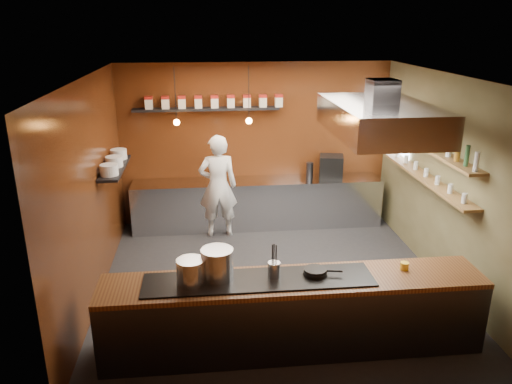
{
  "coord_description": "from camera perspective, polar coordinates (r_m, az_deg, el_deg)",
  "views": [
    {
      "loc": [
        -0.96,
        -6.55,
        3.7
      ],
      "look_at": [
        -0.22,
        0.4,
        1.29
      ],
      "focal_mm": 35.0,
      "sensor_mm": 36.0,
      "label": 1
    }
  ],
  "objects": [
    {
      "name": "floor",
      "position": [
        7.58,
        2.0,
        -10.15
      ],
      "size": [
        5.0,
        5.0,
        0.0
      ],
      "primitive_type": "plane",
      "color": "black",
      "rests_on": "ground"
    },
    {
      "name": "chef",
      "position": [
        8.82,
        -4.37,
        0.66
      ],
      "size": [
        0.69,
        0.47,
        1.85
      ],
      "primitive_type": "imported",
      "rotation": [
        0.0,
        0.0,
        3.19
      ],
      "color": "white",
      "rests_on": "floor"
    },
    {
      "name": "extractor_hood",
      "position": [
        6.66,
        14.01,
        8.17
      ],
      "size": [
        1.2,
        2.0,
        0.72
      ],
      "color": "#38383D",
      "rests_on": "ceiling"
    },
    {
      "name": "stockpot_large",
      "position": [
        5.65,
        -4.44,
        -8.2
      ],
      "size": [
        0.41,
        0.41,
        0.36
      ],
      "primitive_type": "cylinder",
      "rotation": [
        0.0,
        0.0,
        -0.14
      ],
      "color": "silver",
      "rests_on": "pass_counter"
    },
    {
      "name": "ceiling",
      "position": [
        6.66,
        2.3,
        13.01
      ],
      "size": [
        5.0,
        5.0,
        0.0
      ],
      "primitive_type": "plane",
      "rotation": [
        3.14,
        0.0,
        0.0
      ],
      "color": "silver",
      "rests_on": "back_wall"
    },
    {
      "name": "stockpot_small",
      "position": [
        5.58,
        -7.46,
        -9.04
      ],
      "size": [
        0.42,
        0.42,
        0.29
      ],
      "primitive_type": "cylinder",
      "rotation": [
        0.0,
        0.0,
        0.44
      ],
      "color": "silver",
      "rests_on": "pass_counter"
    },
    {
      "name": "back_wall",
      "position": [
        9.36,
        -0.03,
        5.47
      ],
      "size": [
        5.0,
        0.0,
        5.0
      ],
      "primitive_type": "plane",
      "rotation": [
        1.57,
        0.0,
        0.0
      ],
      "color": "#401E0B",
      "rests_on": "ground"
    },
    {
      "name": "pendant_right",
      "position": [
        8.43,
        -0.81,
        8.47
      ],
      "size": [
        0.1,
        0.1,
        0.95
      ],
      "color": "black",
      "rests_on": "ceiling"
    },
    {
      "name": "bottles",
      "position": [
        7.78,
        19.29,
        5.82
      ],
      "size": [
        0.06,
        2.66,
        0.24
      ],
      "color": "silver",
      "rests_on": "bottle_shelf_upper"
    },
    {
      "name": "plate_shelf",
      "position": [
        7.97,
        -15.83,
        2.67
      ],
      "size": [
        0.3,
        1.4,
        0.04
      ],
      "primitive_type": "cube",
      "color": "black",
      "rests_on": "left_wall"
    },
    {
      "name": "utensil_crock",
      "position": [
        5.7,
        2.07,
        -8.87
      ],
      "size": [
        0.17,
        0.17,
        0.18
      ],
      "primitive_type": "cylinder",
      "rotation": [
        0.0,
        0.0,
        0.23
      ],
      "color": "silver",
      "rests_on": "pass_counter"
    },
    {
      "name": "espresso_machine",
      "position": [
        9.4,
        8.58,
        2.87
      ],
      "size": [
        0.51,
        0.49,
        0.43
      ],
      "primitive_type": "cube",
      "rotation": [
        0.0,
        0.0,
        -0.23
      ],
      "color": "black",
      "rests_on": "prep_counter"
    },
    {
      "name": "window_pane",
      "position": [
        9.11,
        16.16,
        6.91
      ],
      "size": [
        0.0,
        1.0,
        1.0
      ],
      "primitive_type": "plane",
      "rotation": [
        1.57,
        0.0,
        -1.57
      ],
      "color": "white",
      "rests_on": "right_wall"
    },
    {
      "name": "right_wall",
      "position": [
        7.73,
        20.83,
        1.24
      ],
      "size": [
        0.0,
        5.0,
        5.0
      ],
      "primitive_type": "plane",
      "rotation": [
        1.57,
        0.0,
        -1.57
      ],
      "color": "brown",
      "rests_on": "ground"
    },
    {
      "name": "storage_tins",
      "position": [
        9.02,
        -4.75,
        10.27
      ],
      "size": [
        2.43,
        0.13,
        0.22
      ],
      "color": "beige",
      "rests_on": "tin_shelf"
    },
    {
      "name": "frying_pan",
      "position": [
        5.82,
        6.82,
        -9.03
      ],
      "size": [
        0.45,
        0.28,
        0.07
      ],
      "color": "black",
      "rests_on": "pass_counter"
    },
    {
      "name": "tin_shelf",
      "position": [
        9.04,
        -5.7,
        9.41
      ],
      "size": [
        2.6,
        0.26,
        0.04
      ],
      "primitive_type": "cube",
      "color": "black",
      "rests_on": "back_wall"
    },
    {
      "name": "pass_counter",
      "position": [
        5.99,
        4.2,
        -13.68
      ],
      "size": [
        4.4,
        0.72,
        0.94
      ],
      "color": "#38383D",
      "rests_on": "floor"
    },
    {
      "name": "plate_stacks",
      "position": [
        7.94,
        -15.9,
        3.36
      ],
      "size": [
        0.26,
        1.16,
        0.16
      ],
      "color": "silver",
      "rests_on": "plate_shelf"
    },
    {
      "name": "left_wall",
      "position": [
        7.08,
        -18.32,
        -0.05
      ],
      "size": [
        0.0,
        5.0,
        5.0
      ],
      "primitive_type": "plane",
      "rotation": [
        1.57,
        0.0,
        1.57
      ],
      "color": "#401E0B",
      "rests_on": "ground"
    },
    {
      "name": "wine_glasses",
      "position": [
        7.91,
        18.87,
        2.12
      ],
      "size": [
        0.07,
        2.37,
        0.13
      ],
      "color": "silver",
      "rests_on": "bottle_shelf_lower"
    },
    {
      "name": "pendant_left",
      "position": [
        8.41,
        -9.07,
        8.21
      ],
      "size": [
        0.1,
        0.1,
        0.95
      ],
      "color": "black",
      "rests_on": "ceiling"
    },
    {
      "name": "prep_counter",
      "position": [
        9.36,
        0.19,
        -1.27
      ],
      "size": [
        4.6,
        0.65,
        0.9
      ],
      "primitive_type": "cube",
      "color": "silver",
      "rests_on": "floor"
    },
    {
      "name": "butter_jar",
      "position": [
        6.17,
        16.6,
        -8.1
      ],
      "size": [
        0.13,
        0.13,
        0.09
      ],
      "primitive_type": "cylinder",
      "rotation": [
        0.0,
        0.0,
        -0.3
      ],
      "color": "yellow",
      "rests_on": "pass_counter"
    },
    {
      "name": "bottle_shelf_upper",
      "position": [
        7.81,
        19.17,
        4.82
      ],
      "size": [
        0.26,
        2.8,
        0.04
      ],
      "primitive_type": "cube",
      "color": "brown",
      "rests_on": "right_wall"
    },
    {
      "name": "bottle_shelf_lower",
      "position": [
        7.93,
        18.81,
        1.53
      ],
      "size": [
        0.26,
        2.8,
        0.04
      ],
      "primitive_type": "cube",
      "color": "brown",
      "rests_on": "right_wall"
    }
  ]
}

